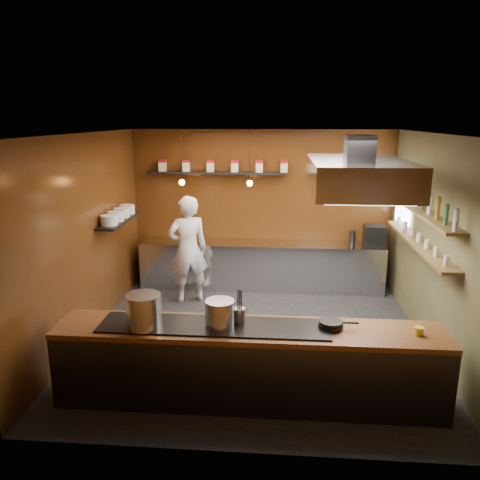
# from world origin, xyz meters

# --- Properties ---
(floor) EXTENTS (5.00, 5.00, 0.00)m
(floor) POSITION_xyz_m (0.00, 0.00, 0.00)
(floor) COLOR black
(floor) RESTS_ON ground
(back_wall) EXTENTS (5.00, 0.00, 5.00)m
(back_wall) POSITION_xyz_m (0.00, 2.50, 1.50)
(back_wall) COLOR #3C190B
(back_wall) RESTS_ON ground
(left_wall) EXTENTS (0.00, 5.00, 5.00)m
(left_wall) POSITION_xyz_m (-2.50, 0.00, 1.50)
(left_wall) COLOR #3C190B
(left_wall) RESTS_ON ground
(right_wall) EXTENTS (0.00, 5.00, 5.00)m
(right_wall) POSITION_xyz_m (2.50, 0.00, 1.50)
(right_wall) COLOR #484729
(right_wall) RESTS_ON ground
(ceiling) EXTENTS (5.00, 5.00, 0.00)m
(ceiling) POSITION_xyz_m (0.00, 0.00, 3.00)
(ceiling) COLOR silver
(ceiling) RESTS_ON back_wall
(window_pane) EXTENTS (0.00, 1.00, 1.00)m
(window_pane) POSITION_xyz_m (2.45, 1.70, 1.90)
(window_pane) COLOR white
(window_pane) RESTS_ON right_wall
(prep_counter) EXTENTS (4.60, 0.65, 0.90)m
(prep_counter) POSITION_xyz_m (0.00, 2.17, 0.45)
(prep_counter) COLOR silver
(prep_counter) RESTS_ON floor
(pass_counter) EXTENTS (4.40, 0.72, 0.94)m
(pass_counter) POSITION_xyz_m (-0.00, -1.60, 0.47)
(pass_counter) COLOR #38383D
(pass_counter) RESTS_ON floor
(tin_shelf) EXTENTS (2.60, 0.26, 0.04)m
(tin_shelf) POSITION_xyz_m (-0.90, 2.36, 2.20)
(tin_shelf) COLOR black
(tin_shelf) RESTS_ON back_wall
(plate_shelf) EXTENTS (0.30, 1.40, 0.04)m
(plate_shelf) POSITION_xyz_m (-2.34, 1.00, 1.55)
(plate_shelf) COLOR black
(plate_shelf) RESTS_ON left_wall
(bottle_shelf_upper) EXTENTS (0.26, 2.80, 0.04)m
(bottle_shelf_upper) POSITION_xyz_m (2.34, 0.30, 1.92)
(bottle_shelf_upper) COLOR brown
(bottle_shelf_upper) RESTS_ON right_wall
(bottle_shelf_lower) EXTENTS (0.26, 2.80, 0.04)m
(bottle_shelf_lower) POSITION_xyz_m (2.34, 0.30, 1.45)
(bottle_shelf_lower) COLOR brown
(bottle_shelf_lower) RESTS_ON right_wall
(extractor_hood) EXTENTS (1.20, 2.00, 0.72)m
(extractor_hood) POSITION_xyz_m (1.30, -0.40, 2.51)
(extractor_hood) COLOR #38383D
(extractor_hood) RESTS_ON ceiling
(pendant_left) EXTENTS (0.10, 0.10, 0.95)m
(pendant_left) POSITION_xyz_m (-1.40, 1.70, 2.15)
(pendant_left) COLOR black
(pendant_left) RESTS_ON ceiling
(pendant_right) EXTENTS (0.10, 0.10, 0.95)m
(pendant_right) POSITION_xyz_m (-0.20, 1.70, 2.15)
(pendant_right) COLOR black
(pendant_right) RESTS_ON ceiling
(storage_tins) EXTENTS (2.43, 0.13, 0.22)m
(storage_tins) POSITION_xyz_m (-0.75, 2.36, 2.33)
(storage_tins) COLOR beige
(storage_tins) RESTS_ON tin_shelf
(plate_stacks) EXTENTS (0.26, 1.16, 0.16)m
(plate_stacks) POSITION_xyz_m (-2.34, 1.00, 1.65)
(plate_stacks) COLOR silver
(plate_stacks) RESTS_ON plate_shelf
(bottles) EXTENTS (0.06, 2.66, 0.24)m
(bottles) POSITION_xyz_m (2.34, 0.30, 2.06)
(bottles) COLOR silver
(bottles) RESTS_ON bottle_shelf_upper
(wine_glasses) EXTENTS (0.07, 2.37, 0.13)m
(wine_glasses) POSITION_xyz_m (2.34, 0.30, 1.53)
(wine_glasses) COLOR silver
(wine_glasses) RESTS_ON bottle_shelf_lower
(stockpot_large) EXTENTS (0.42, 0.42, 0.38)m
(stockpot_large) POSITION_xyz_m (-1.17, -1.70, 1.13)
(stockpot_large) COLOR silver
(stockpot_large) RESTS_ON pass_counter
(stockpot_small) EXTENTS (0.39, 0.39, 0.31)m
(stockpot_small) POSITION_xyz_m (-0.32, -1.63, 1.09)
(stockpot_small) COLOR silver
(stockpot_small) RESTS_ON pass_counter
(utensil_crock) EXTENTS (0.14, 0.14, 0.18)m
(utensil_crock) POSITION_xyz_m (-0.11, -1.52, 1.03)
(utensil_crock) COLOR #B0B2B7
(utensil_crock) RESTS_ON pass_counter
(frying_pan) EXTENTS (0.45, 0.28, 0.07)m
(frying_pan) POSITION_xyz_m (0.92, -1.54, 0.97)
(frying_pan) COLOR black
(frying_pan) RESTS_ON pass_counter
(butter_jar) EXTENTS (0.12, 0.12, 0.09)m
(butter_jar) POSITION_xyz_m (1.85, -1.63, 0.96)
(butter_jar) COLOR yellow
(butter_jar) RESTS_ON pass_counter
(espresso_machine) EXTENTS (0.40, 0.39, 0.39)m
(espresso_machine) POSITION_xyz_m (2.10, 2.14, 1.09)
(espresso_machine) COLOR black
(espresso_machine) RESTS_ON prep_counter
(chef) EXTENTS (0.82, 0.69, 1.92)m
(chef) POSITION_xyz_m (-1.26, 1.38, 0.96)
(chef) COLOR silver
(chef) RESTS_ON floor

